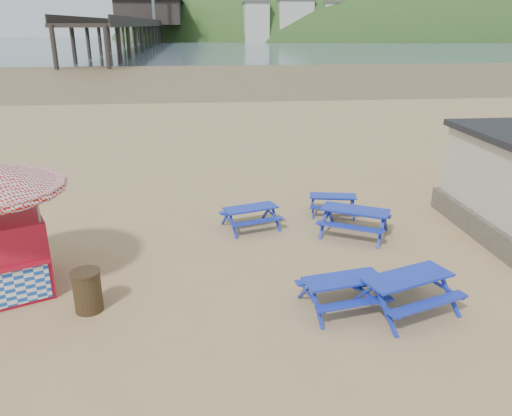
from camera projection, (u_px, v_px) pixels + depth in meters
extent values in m
plane|color=tan|center=(254.00, 261.00, 13.78)|extent=(400.00, 400.00, 0.00)
plane|color=brown|center=(209.00, 74.00, 65.06)|extent=(400.00, 400.00, 0.00)
plane|color=#4A5D6A|center=(201.00, 43.00, 172.28)|extent=(400.00, 400.00, 0.00)
cube|color=#1845A5|center=(251.00, 208.00, 15.78)|extent=(1.80, 1.12, 0.05)
cube|color=#1845A5|center=(244.00, 210.00, 16.36)|extent=(1.68, 0.71, 0.05)
cube|color=#1845A5|center=(258.00, 222.00, 15.39)|extent=(1.68, 0.71, 0.05)
cube|color=#1845A5|center=(355.00, 210.00, 15.23)|extent=(2.14, 1.66, 0.06)
cube|color=#1845A5|center=(359.00, 212.00, 15.92)|extent=(1.90, 1.22, 0.06)
cube|color=#1845A5|center=(350.00, 227.00, 14.76)|extent=(1.90, 1.22, 0.06)
cube|color=#1845A5|center=(333.00, 196.00, 17.03)|extent=(1.65, 0.90, 0.04)
cube|color=#1845A5|center=(332.00, 198.00, 17.61)|extent=(1.58, 0.51, 0.04)
cube|color=#1845A5|center=(334.00, 208.00, 16.63)|extent=(1.58, 0.51, 0.04)
cube|color=#1845A5|center=(343.00, 279.00, 11.27)|extent=(1.89, 1.01, 0.05)
cube|color=#1845A5|center=(331.00, 278.00, 11.90)|extent=(1.81, 0.57, 0.05)
cube|color=#1845A5|center=(355.00, 303.00, 10.83)|extent=(1.81, 0.57, 0.05)
cube|color=#1845A5|center=(408.00, 277.00, 11.15)|extent=(2.20, 1.43, 0.06)
cube|color=#1845A5|center=(387.00, 277.00, 11.84)|extent=(2.03, 0.95, 0.06)
cube|color=#1845A5|center=(428.00, 304.00, 10.68)|extent=(2.03, 0.95, 0.06)
cube|color=#A91026|center=(1.00, 272.00, 11.01)|extent=(1.97, 0.97, 0.08)
cube|color=#194CB2|center=(5.00, 290.00, 11.20)|extent=(1.77, 0.84, 0.87)
cylinder|color=#3D2A15|center=(88.00, 292.00, 11.25)|extent=(0.63, 0.63, 0.95)
cylinder|color=#3D2A15|center=(85.00, 272.00, 11.08)|extent=(0.67, 0.67, 0.04)
cube|color=black|center=(148.00, 25.00, 172.99)|extent=(9.00, 220.00, 0.60)
cube|color=black|center=(150.00, 13.00, 181.86)|extent=(22.00, 30.00, 8.00)
cube|color=black|center=(149.00, 0.00, 180.37)|extent=(24.00, 32.00, 0.60)
ellipsoid|color=#2D4C1E|center=(388.00, 60.00, 241.07)|extent=(264.00, 144.00, 108.00)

